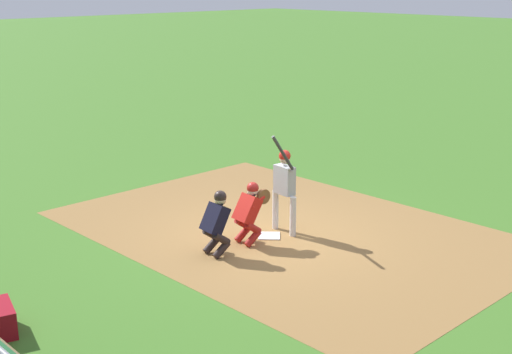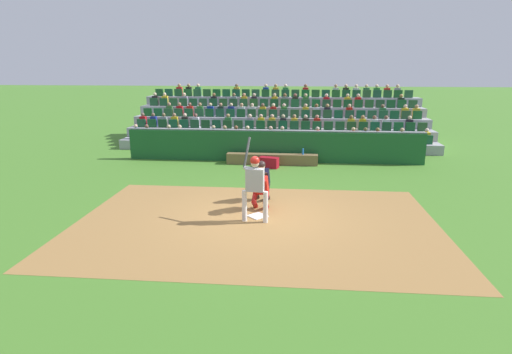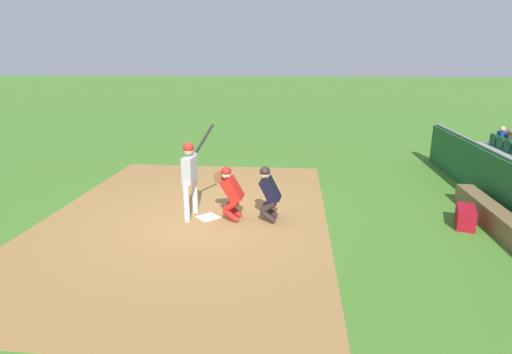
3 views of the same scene
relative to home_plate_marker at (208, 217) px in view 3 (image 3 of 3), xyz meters
name	(u,v)px [view 3 (image 3 of 3)]	position (x,y,z in m)	size (l,w,h in m)	color
ground_plane	(208,218)	(0.00, 0.00, -0.02)	(160.00, 160.00, 0.00)	#447827
infield_dirt_patch	(187,217)	(0.00, 0.50, -0.01)	(9.38, 6.43, 0.01)	olive
home_plate_marker	(208,217)	(0.00, 0.00, 0.00)	(0.44, 0.44, 0.02)	white
batter_at_plate	(190,171)	(0.04, 0.39, 1.08)	(0.70, 0.69, 2.16)	silver
catcher_crouching	(230,190)	(-0.01, -0.53, 0.69)	(0.49, 0.71, 1.26)	#AA1D19
home_plate_umpire	(269,191)	(0.01, -1.39, 0.68)	(0.49, 0.51, 1.27)	#2C1F1E
dugout_bench	(497,219)	(0.01, -6.31, 0.20)	(3.77, 0.40, 0.44)	brown
equipment_duffel_bag	(465,217)	(0.10, -5.70, 0.20)	(0.76, 0.36, 0.43)	maroon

